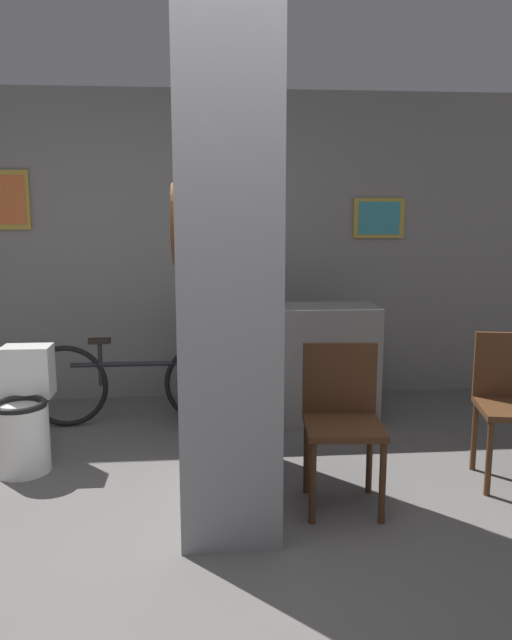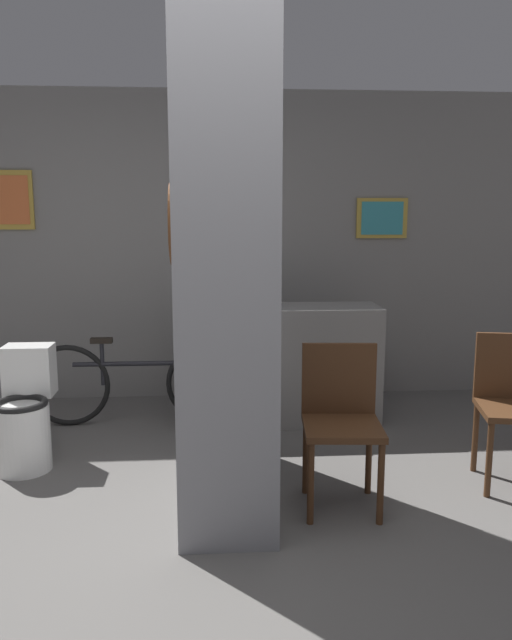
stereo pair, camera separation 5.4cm
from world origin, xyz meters
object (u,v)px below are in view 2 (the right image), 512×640
object	(u,v)px
toilet	(24,417)
chair_near_pillar	(341,416)
bicycle	(139,382)
bottle_tall	(271,292)

from	to	relation	value
toilet	chair_near_pillar	xyz separation A→B (m)	(1.90, -0.63, 0.18)
chair_near_pillar	bicycle	size ratio (longest dim) A/B	0.53
chair_near_pillar	toilet	bearing A→B (deg)	166.04
bicycle	toilet	bearing A→B (deg)	-129.80
chair_near_pillar	bottle_tall	bearing A→B (deg)	105.91
bicycle	bottle_tall	world-z (taller)	bottle_tall
toilet	bicycle	size ratio (longest dim) A/B	0.45
bottle_tall	toilet	bearing A→B (deg)	-157.13
chair_near_pillar	bottle_tall	world-z (taller)	bottle_tall
chair_near_pillar	bicycle	xyz separation A→B (m)	(-1.27, 1.39, -0.17)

